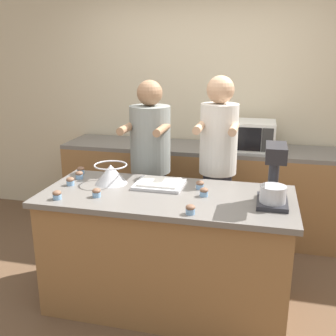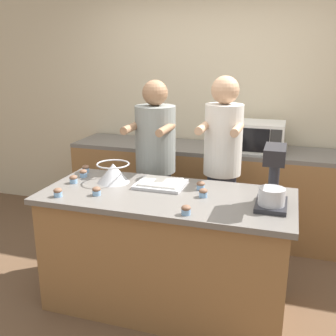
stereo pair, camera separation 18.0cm
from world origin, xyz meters
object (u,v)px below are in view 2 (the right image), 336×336
cupcake_1 (186,210)px  cupcake_2 (83,173)px  person_left (156,170)px  stand_mixer (273,181)px  cupcake_5 (201,185)px  cupcake_7 (86,169)px  cupcake_6 (203,193)px  mixing_bowl (113,172)px  cupcake_3 (73,179)px  person_right (222,171)px  cupcake_0 (58,192)px  baking_tray (161,184)px  cupcake_4 (97,191)px  microwave_oven (257,136)px

cupcake_1 → cupcake_2: bearing=153.4°
person_left → stand_mixer: size_ratio=4.04×
cupcake_5 → cupcake_7: (-1.02, 0.14, 0.00)m
cupcake_2 → cupcake_6: (1.02, -0.16, 0.00)m
person_left → cupcake_6: bearing=-47.8°
person_left → mixing_bowl: 0.55m
stand_mixer → cupcake_3: size_ratio=6.50×
person_right → mixing_bowl: size_ratio=6.64×
cupcake_0 → cupcake_2: size_ratio=1.00×
cupcake_6 → cupcake_1: bearing=-95.8°
stand_mixer → cupcake_5: bearing=159.6°
person_left → cupcake_0: 1.01m
mixing_bowl → cupcake_7: size_ratio=4.06×
person_right → cupcake_0: 1.35m
cupcake_2 → stand_mixer: bearing=-7.9°
cupcake_2 → person_left: bearing=45.8°
cupcake_3 → cupcake_2: bearing=91.8°
baking_tray → cupcake_6: size_ratio=5.75×
mixing_bowl → cupcake_3: size_ratio=4.06×
cupcake_2 → cupcake_6: 1.04m
person_left → mixing_bowl: person_left is taller
person_left → cupcake_4: person_left is taller
cupcake_6 → cupcake_7: bearing=165.2°
cupcake_0 → cupcake_5: bearing=25.7°
person_right → cupcake_5: person_right is taller
person_left → cupcake_2: size_ratio=26.25×
cupcake_4 → cupcake_6: size_ratio=1.00×
person_left → stand_mixer: bearing=-33.1°
mixing_bowl → cupcake_2: bearing=171.1°
baking_tray → cupcake_6: 0.38m
cupcake_6 → microwave_oven: bearing=79.9°
stand_mixer → cupcake_0: 1.46m
person_left → person_right: bearing=-0.1°
person_right → cupcake_3: person_right is taller
person_left → baking_tray: size_ratio=4.57×
microwave_oven → cupcake_4: bearing=-122.4°
cupcake_2 → cupcake_5: size_ratio=1.00×
cupcake_2 → cupcake_3: bearing=-88.2°
person_left → cupcake_5: (0.52, -0.48, 0.06)m
cupcake_2 → cupcake_3: same height
person_left → person_right: person_right is taller
cupcake_1 → cupcake_7: bearing=149.2°
cupcake_1 → cupcake_3: bearing=161.4°
person_left → cupcake_3: person_left is taller
cupcake_2 → cupcake_5: same height
stand_mixer → cupcake_4: stand_mixer is taller
mixing_bowl → baking_tray: (0.38, 0.02, -0.06)m
cupcake_4 → cupcake_5: 0.75m
stand_mixer → person_right: bearing=123.3°
cupcake_4 → person_left: bearing=79.3°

